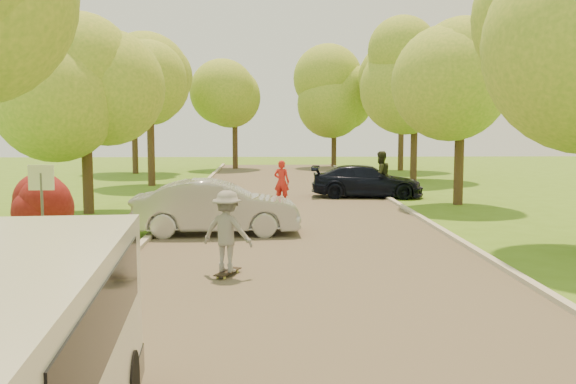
{
  "coord_description": "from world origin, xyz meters",
  "views": [
    {
      "loc": [
        -0.94,
        -10.01,
        3.05
      ],
      "look_at": [
        -0.35,
        6.49,
        1.3
      ],
      "focal_mm": 40.0,
      "sensor_mm": 36.0,
      "label": 1
    }
  ],
  "objects": [
    {
      "name": "ground",
      "position": [
        0.0,
        0.0,
        0.0
      ],
      "size": [
        100.0,
        100.0,
        0.0
      ],
      "primitive_type": "plane",
      "color": "#4A761C",
      "rests_on": "ground"
    },
    {
      "name": "road",
      "position": [
        0.0,
        8.0,
        0.01
      ],
      "size": [
        8.0,
        60.0,
        0.01
      ],
      "primitive_type": "cube",
      "color": "#4C4438",
      "rests_on": "ground"
    },
    {
      "name": "curb_left",
      "position": [
        -4.05,
        8.0,
        0.06
      ],
      "size": [
        0.18,
        60.0,
        0.12
      ],
      "primitive_type": "cube",
      "color": "#B2AD9E",
      "rests_on": "ground"
    },
    {
      "name": "curb_right",
      "position": [
        4.05,
        8.0,
        0.06
      ],
      "size": [
        0.18,
        60.0,
        0.12
      ],
      "primitive_type": "cube",
      "color": "#B2AD9E",
      "rests_on": "ground"
    },
    {
      "name": "street_sign",
      "position": [
        -5.8,
        4.0,
        1.56
      ],
      "size": [
        0.55,
        0.06,
        2.17
      ],
      "color": "#59595E",
      "rests_on": "ground"
    },
    {
      "name": "red_shrub",
      "position": [
        -6.3,
        5.5,
        1.1
      ],
      "size": [
        1.7,
        1.7,
        1.95
      ],
      "color": "#382619",
      "rests_on": "ground"
    },
    {
      "name": "tree_l_midb",
      "position": [
        -6.81,
        12.0,
        4.59
      ],
      "size": [
        4.3,
        4.2,
        6.62
      ],
      "color": "#382619",
      "rests_on": "ground"
    },
    {
      "name": "tree_l_far",
      "position": [
        -6.39,
        22.0,
        5.47
      ],
      "size": [
        4.92,
        4.8,
        7.79
      ],
      "color": "#382619",
      "rests_on": "ground"
    },
    {
      "name": "tree_r_midb",
      "position": [
        6.6,
        14.0,
        4.88
      ],
      "size": [
        4.51,
        4.4,
        7.01
      ],
      "color": "#382619",
      "rests_on": "ground"
    },
    {
      "name": "tree_r_far",
      "position": [
        7.23,
        24.0,
        5.83
      ],
      "size": [
        5.33,
        5.2,
        8.34
      ],
      "color": "#382619",
      "rests_on": "ground"
    },
    {
      "name": "tree_bg_a",
      "position": [
        -8.78,
        30.0,
        5.31
      ],
      "size": [
        5.12,
        5.0,
        7.72
      ],
      "color": "#382619",
      "rests_on": "ground"
    },
    {
      "name": "tree_bg_b",
      "position": [
        8.22,
        32.0,
        5.54
      ],
      "size": [
        5.12,
        5.0,
        7.95
      ],
      "color": "#382619",
      "rests_on": "ground"
    },
    {
      "name": "tree_bg_c",
      "position": [
        -2.79,
        34.0,
        5.02
      ],
      "size": [
        4.92,
        4.8,
        7.33
      ],
      "color": "#382619",
      "rests_on": "ground"
    },
    {
      "name": "tree_bg_d",
      "position": [
        4.22,
        36.0,
        5.31
      ],
      "size": [
        5.12,
        5.0,
        7.72
      ],
      "color": "#382619",
      "rests_on": "ground"
    },
    {
      "name": "silver_sedan",
      "position": [
        -2.3,
        7.64,
        0.76
      ],
      "size": [
        4.65,
        1.77,
        1.51
      ],
      "primitive_type": "imported",
      "rotation": [
        0.0,
        0.0,
        1.61
      ],
      "color": "#A0A1A5",
      "rests_on": "ground"
    },
    {
      "name": "dark_sedan",
      "position": [
        3.3,
        16.5,
        0.67
      ],
      "size": [
        4.81,
        2.38,
        1.34
      ],
      "primitive_type": "imported",
      "rotation": [
        0.0,
        0.0,
        1.46
      ],
      "color": "black",
      "rests_on": "ground"
    },
    {
      "name": "longboard",
      "position": [
        -1.71,
        2.66,
        0.09
      ],
      "size": [
        0.54,
        0.86,
        0.1
      ],
      "rotation": [
        0.0,
        0.0,
        2.75
      ],
      "color": "black",
      "rests_on": "ground"
    },
    {
      "name": "skateboarder",
      "position": [
        -1.71,
        2.66,
        0.92
      ],
      "size": [
        1.21,
        0.97,
        1.63
      ],
      "primitive_type": "imported",
      "rotation": [
        0.0,
        0.0,
        2.75
      ],
      "color": "gray",
      "rests_on": "longboard"
    },
    {
      "name": "person_striped",
      "position": [
        -0.31,
        14.58,
        0.84
      ],
      "size": [
        0.71,
        0.58,
        1.67
      ],
      "primitive_type": "imported",
      "rotation": [
        0.0,
        0.0,
        2.8
      ],
      "color": "red",
      "rests_on": "ground"
    },
    {
      "name": "person_olive",
      "position": [
        3.8,
        16.14,
        0.97
      ],
      "size": [
        1.18,
        1.1,
        1.95
      ],
      "primitive_type": "imported",
      "rotation": [
        0.0,
        0.0,
        3.64
      ],
      "color": "#282D1B",
      "rests_on": "ground"
    }
  ]
}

